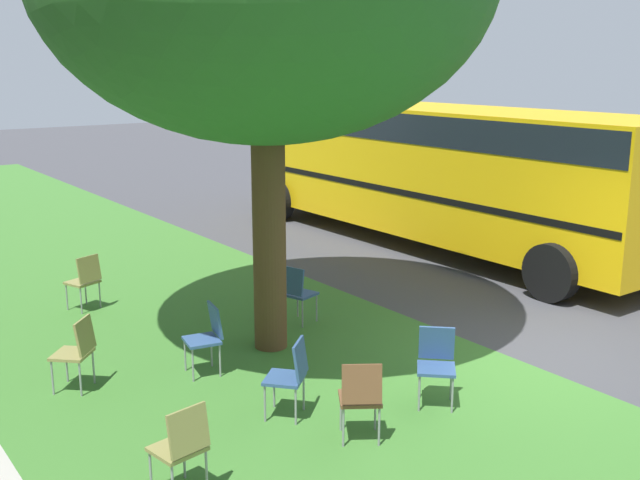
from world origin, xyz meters
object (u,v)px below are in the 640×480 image
at_px(chair_4, 361,395).
at_px(chair_6, 85,278).
at_px(school_bus, 434,161).
at_px(chair_3, 436,360).
at_px(chair_2, 207,334).
at_px(chair_0, 291,372).
at_px(chair_7, 297,290).
at_px(chair_5, 77,348).
at_px(chair_1, 182,443).

xyz_separation_m(chair_4, chair_6, (5.76, 0.80, 0.00)).
bearing_deg(school_bus, chair_3, 135.89).
bearing_deg(chair_2, chair_0, -173.95).
xyz_separation_m(chair_2, chair_7, (0.84, -1.91, 0.00)).
xyz_separation_m(chair_2, chair_6, (3.30, 0.38, 0.00)).
relative_size(chair_2, chair_7, 1.00).
bearing_deg(chair_6, chair_7, -136.99).
distance_m(chair_5, chair_6, 3.03).
bearing_deg(chair_0, chair_4, -163.74).
bearing_deg(chair_6, chair_1, 168.98).
bearing_deg(chair_3, school_bus, -44.11).
relative_size(chair_2, school_bus, 0.08).
height_order(chair_2, school_bus, school_bus).
height_order(chair_1, chair_4, same).
bearing_deg(chair_2, chair_1, 147.52).
distance_m(chair_4, school_bus, 8.90).
distance_m(chair_4, chair_6, 5.82).
bearing_deg(chair_3, chair_4, 98.90).
bearing_deg(chair_6, chair_3, -159.72).
bearing_deg(chair_0, chair_5, 38.30).
bearing_deg(chair_0, chair_7, -35.72).
distance_m(chair_0, chair_2, 1.60).
height_order(chair_0, chair_6, same).
distance_m(chair_5, school_bus, 9.08).
bearing_deg(chair_7, chair_6, 43.01).
height_order(chair_4, chair_6, same).
height_order(chair_3, chair_6, same).
xyz_separation_m(chair_0, chair_2, (1.59, 0.17, 0.00)).
xyz_separation_m(chair_4, school_bus, (5.77, -6.66, 1.24)).
bearing_deg(chair_5, chair_2, -107.76).
xyz_separation_m(chair_4, chair_7, (3.30, -1.49, 0.00)).
relative_size(chair_1, chair_4, 1.00).
bearing_deg(chair_1, school_bus, -56.73).
distance_m(chair_1, chair_6, 5.71).
bearing_deg(chair_1, chair_2, -32.48).
relative_size(chair_3, chair_7, 1.00).
bearing_deg(chair_4, chair_1, 85.18).
relative_size(chair_1, chair_3, 1.00).
relative_size(chair_2, chair_3, 1.00).
relative_size(chair_3, school_bus, 0.08).
height_order(chair_2, chair_5, same).
bearing_deg(chair_5, chair_4, -147.34).
bearing_deg(school_bus, chair_4, 130.91).
distance_m(chair_6, school_bus, 7.56).
relative_size(chair_2, chair_6, 1.00).
bearing_deg(chair_3, chair_7, -4.32).
distance_m(chair_1, school_bus, 10.30).
bearing_deg(chair_5, chair_0, -141.70).
bearing_deg(chair_3, chair_2, 36.53).
height_order(chair_2, chair_7, same).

